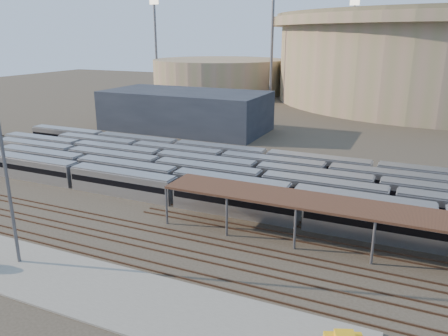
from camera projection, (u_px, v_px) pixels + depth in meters
name	position (u px, v px, depth m)	size (l,w,h in m)	color
ground	(218.00, 239.00, 53.19)	(420.00, 420.00, 0.00)	#383026
apron	(105.00, 292.00, 42.04)	(50.00, 9.00, 0.20)	gray
subway_trains	(283.00, 183.00, 67.80)	(124.03, 23.90, 3.60)	#A9AAAE
inspection_shed	(420.00, 219.00, 46.59)	(60.30, 6.00, 5.30)	#5D5C62
empty_tracks	(199.00, 256.00, 48.80)	(170.00, 9.62, 0.18)	#4C3323
stadium	(440.00, 56.00, 160.70)	(124.00, 124.00, 32.50)	gray
secondary_arena	(219.00, 76.00, 188.09)	(56.00, 56.00, 14.00)	gray
service_building	(185.00, 111.00, 113.44)	(42.00, 20.00, 10.00)	#1E232D
floodlight_0	(272.00, 44.00, 154.89)	(4.00, 1.00, 38.40)	#5D5C62
floodlight_1	(156.00, 43.00, 185.20)	(4.00, 1.00, 38.40)	#5D5C62
floodlight_3	(351.00, 43.00, 190.66)	(4.00, 1.00, 38.40)	#5D5C62
yard_light_pole	(6.00, 175.00, 44.64)	(0.81, 0.36, 19.65)	#5D5C62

